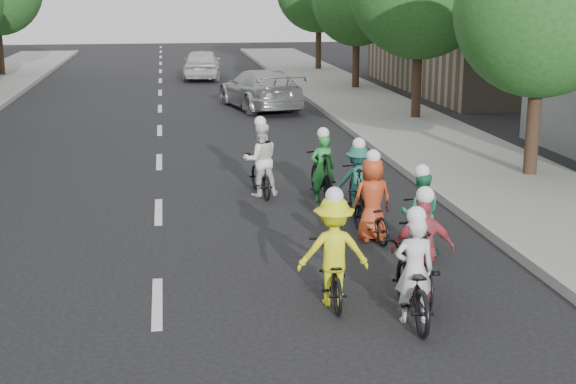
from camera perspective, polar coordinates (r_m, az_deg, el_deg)
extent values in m
plane|color=black|center=(11.90, -9.28, -7.80)|extent=(120.00, 120.00, 0.00)
cube|color=gray|center=(22.85, 11.35, 2.92)|extent=(4.00, 80.00, 0.15)
cube|color=#999993|center=(22.26, 6.62, 2.85)|extent=(0.18, 80.00, 0.18)
cube|color=gray|center=(38.44, 15.93, 13.00)|extent=(10.00, 14.00, 8.00)
cylinder|color=black|center=(44.96, -19.77, 9.27)|extent=(0.32, 0.32, 2.48)
cylinder|color=black|center=(19.89, 16.99, 4.05)|extent=(0.32, 0.32, 2.27)
sphere|color=#1B511B|center=(19.63, 17.59, 12.23)|extent=(4.00, 4.00, 4.00)
cylinder|color=black|center=(28.17, 9.13, 7.50)|extent=(0.32, 0.32, 2.48)
cylinder|color=black|center=(36.81, 4.84, 8.98)|extent=(0.32, 0.32, 2.27)
sphere|color=#1B511B|center=(36.67, 4.94, 13.40)|extent=(4.00, 4.00, 4.00)
cylinder|color=black|center=(45.57, 2.18, 10.13)|extent=(0.32, 0.32, 2.48)
imported|color=black|center=(11.17, 8.77, -6.51)|extent=(0.81, 1.95, 1.00)
imported|color=silver|center=(11.00, 8.97, -5.51)|extent=(0.57, 0.40, 1.49)
sphere|color=white|center=(10.77, 9.12, -1.68)|extent=(0.26, 0.26, 0.26)
imported|color=black|center=(13.98, 9.22, -2.44)|extent=(0.70, 1.60, 0.93)
imported|color=#1D8352|center=(13.82, 9.39, -1.54)|extent=(0.78, 0.66, 1.43)
sphere|color=white|center=(13.64, 9.51, 1.44)|extent=(0.26, 0.26, 0.26)
imported|color=black|center=(11.69, 3.13, -5.81)|extent=(0.66, 1.64, 0.85)
imported|color=#EFF61B|center=(11.48, 3.25, -4.23)|extent=(1.06, 0.65, 1.59)
sphere|color=white|center=(11.25, 3.31, -0.28)|extent=(0.26, 0.26, 0.26)
imported|color=black|center=(11.90, 9.38, -4.91)|extent=(0.76, 1.93, 1.13)
imported|color=#C24451|center=(11.74, 9.57, -4.03)|extent=(0.96, 0.50, 1.57)
sphere|color=white|center=(11.52, 9.74, -0.22)|extent=(0.26, 0.26, 0.26)
imported|color=black|center=(14.68, 5.87, -1.74)|extent=(0.79, 1.64, 0.82)
imported|color=#BF401E|center=(14.49, 6.00, -0.51)|extent=(0.81, 0.60, 1.53)
sphere|color=white|center=(14.31, 6.08, 2.52)|extent=(0.26, 0.26, 0.26)
imported|color=black|center=(17.24, 2.42, 1.16)|extent=(0.62, 1.83, 1.08)
imported|color=green|center=(17.10, 2.49, 1.71)|extent=(0.56, 0.38, 1.47)
sphere|color=white|center=(16.96, 2.52, 4.19)|extent=(0.26, 0.26, 0.26)
imported|color=black|center=(17.76, -2.00, 1.21)|extent=(0.77, 1.72, 0.88)
imported|color=white|center=(17.58, -1.97, 2.32)|extent=(0.85, 0.70, 1.62)
sphere|color=white|center=(17.43, -1.99, 5.00)|extent=(0.26, 0.26, 0.26)
imported|color=black|center=(16.08, 4.91, 0.08)|extent=(0.61, 1.75, 1.03)
imported|color=#216356|center=(15.94, 5.01, 0.75)|extent=(0.99, 0.61, 1.47)
sphere|color=white|center=(15.78, 5.06, 3.41)|extent=(0.26, 0.26, 0.26)
imported|color=#A7A7AB|center=(30.82, -2.00, 7.32)|extent=(3.16, 5.55, 1.52)
imported|color=silver|center=(41.67, -6.12, 9.04)|extent=(2.22, 4.68, 1.55)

